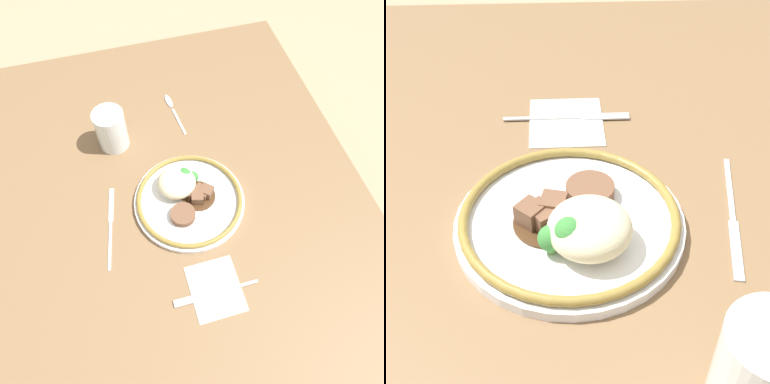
% 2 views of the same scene
% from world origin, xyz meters
% --- Properties ---
extents(ground_plane, '(8.00, 8.00, 0.00)m').
position_xyz_m(ground_plane, '(0.00, 0.00, 0.00)').
color(ground_plane, '#998466').
extents(dining_table, '(1.33, 1.00, 0.05)m').
position_xyz_m(dining_table, '(0.00, 0.00, 0.02)').
color(dining_table, brown).
rests_on(dining_table, ground).
extents(napkin, '(0.13, 0.11, 0.00)m').
position_xyz_m(napkin, '(-0.20, -0.04, 0.05)').
color(napkin, silver).
rests_on(napkin, dining_table).
extents(plate, '(0.28, 0.28, 0.07)m').
position_xyz_m(plate, '(0.04, -0.04, 0.07)').
color(plate, white).
rests_on(plate, dining_table).
extents(juice_glass, '(0.08, 0.08, 0.12)m').
position_xyz_m(juice_glass, '(0.27, 0.10, 0.10)').
color(juice_glass, yellow).
rests_on(juice_glass, dining_table).
extents(fork, '(0.02, 0.19, 0.00)m').
position_xyz_m(fork, '(-0.20, -0.02, 0.05)').
color(fork, '#B7B7BC').
rests_on(fork, napkin).
extents(knife, '(0.22, 0.05, 0.00)m').
position_xyz_m(knife, '(0.03, 0.16, 0.05)').
color(knife, '#B7B7BC').
rests_on(knife, dining_table).
extents(spoon, '(0.17, 0.03, 0.01)m').
position_xyz_m(spoon, '(0.36, -0.08, 0.05)').
color(spoon, '#B7B7BC').
rests_on(spoon, dining_table).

